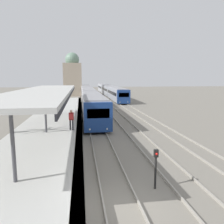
# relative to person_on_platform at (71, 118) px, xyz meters

# --- Properties ---
(ground_plane) EXTENTS (240.00, 240.00, 0.00)m
(ground_plane) POSITION_rel_person_on_platform_xyz_m (2.32, -9.78, -1.90)
(ground_plane) COLOR slate
(track_platform_line) EXTENTS (1.51, 120.00, 0.15)m
(track_platform_line) POSITION_rel_person_on_platform_xyz_m (2.32, -9.78, -1.83)
(track_platform_line) COLOR gray
(track_platform_line) RESTS_ON ground_plane
(track_middle_line) EXTENTS (1.51, 120.00, 0.15)m
(track_middle_line) POSITION_rel_person_on_platform_xyz_m (5.65, -9.78, -1.83)
(track_middle_line) COLOR gray
(track_middle_line) RESTS_ON ground_plane
(station_platform) EXTENTS (5.61, 80.00, 0.92)m
(station_platform) POSITION_rel_person_on_platform_xyz_m (-1.95, -9.78, -1.44)
(station_platform) COLOR #B2B2AD
(station_platform) RESTS_ON ground_plane
(platform_canopy) EXTENTS (4.00, 20.95, 3.32)m
(platform_canopy) POSITION_rel_person_on_platform_xyz_m (-1.91, -0.39, 2.21)
(platform_canopy) COLOR beige
(platform_canopy) RESTS_ON station_platform
(person_on_platform) EXTENTS (0.40, 0.40, 1.66)m
(person_on_platform) POSITION_rel_person_on_platform_xyz_m (0.00, 0.00, 0.00)
(person_on_platform) COLOR #2D2D33
(person_on_platform) RESTS_ON station_platform
(train_near) EXTENTS (2.63, 47.73, 3.10)m
(train_near) POSITION_rel_person_on_platform_xyz_m (2.32, 25.41, -0.18)
(train_near) COLOR navy
(train_near) RESTS_ON ground_plane
(train_far) EXTENTS (2.55, 46.38, 3.01)m
(train_far) POSITION_rel_person_on_platform_xyz_m (8.98, 46.30, -0.23)
(train_far) COLOR navy
(train_far) RESTS_ON ground_plane
(signal_post_near) EXTENTS (0.20, 0.22, 1.91)m
(signal_post_near) POSITION_rel_person_on_platform_xyz_m (4.15, -8.51, -0.72)
(signal_post_near) COLOR black
(signal_post_near) RESTS_ON ground_plane
(distant_domed_building) EXTENTS (5.16, 5.16, 12.40)m
(distant_domed_building) POSITION_rel_person_on_platform_xyz_m (-1.39, 47.74, 3.91)
(distant_domed_building) COLOR gray
(distant_domed_building) RESTS_ON ground_plane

